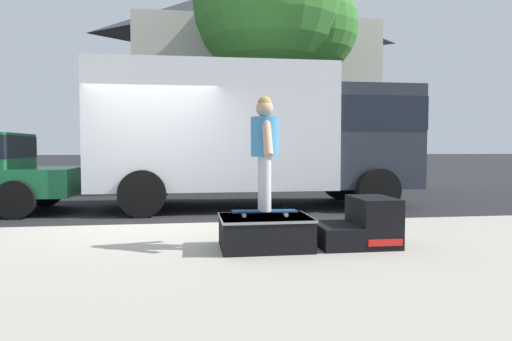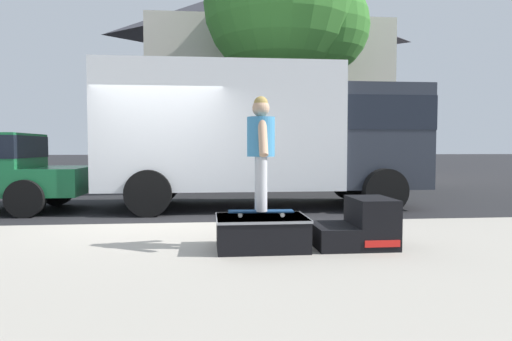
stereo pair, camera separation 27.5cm
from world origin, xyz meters
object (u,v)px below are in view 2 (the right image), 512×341
(skater_kid, at_px, (261,144))
(box_truck, at_px, (264,130))
(kicker_ramp, at_px, (360,226))
(street_tree_main, at_px, (288,11))
(skate_box, at_px, (261,231))
(skateboard, at_px, (261,212))

(skater_kid, xyz_separation_m, box_truck, (0.60, 4.67, 0.32))
(kicker_ramp, relative_size, street_tree_main, 0.12)
(skate_box, relative_size, street_tree_main, 0.14)
(skater_kid, bearing_deg, box_truck, 82.73)
(kicker_ramp, relative_size, skateboard, 1.21)
(kicker_ramp, height_order, skateboard, kicker_ramp)
(skater_kid, distance_m, street_tree_main, 9.72)
(skate_box, xyz_separation_m, street_tree_main, (1.81, 8.66, 5.13))
(skate_box, relative_size, skateboard, 1.37)
(skate_box, distance_m, kicker_ramp, 1.21)
(skate_box, xyz_separation_m, box_truck, (0.59, 4.70, 1.37))
(kicker_ramp, xyz_separation_m, box_truck, (-0.62, 4.70, 1.33))
(skater_kid, xyz_separation_m, street_tree_main, (1.82, 8.63, 4.08))
(skater_kid, bearing_deg, skateboard, 116.57)
(box_truck, relative_size, street_tree_main, 0.87)
(skateboard, bearing_deg, street_tree_main, 78.10)
(skateboard, height_order, skater_kid, skater_kid)
(kicker_ramp, relative_size, skater_kid, 0.70)
(street_tree_main, bearing_deg, skateboard, -101.90)
(box_truck, bearing_deg, street_tree_main, 72.83)
(skateboard, distance_m, box_truck, 4.84)
(kicker_ramp, distance_m, skateboard, 1.23)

